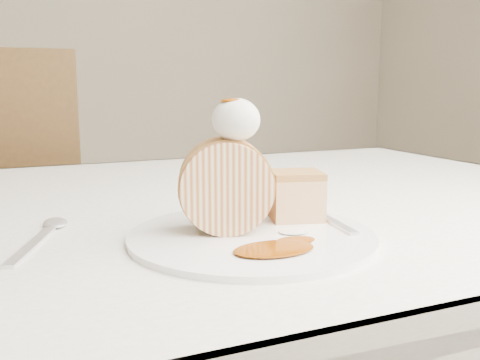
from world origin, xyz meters
name	(u,v)px	position (x,y,z in m)	size (l,w,h in m)	color
table	(187,259)	(0.00, 0.20, 0.66)	(1.40, 0.90, 0.75)	white
plate	(252,236)	(0.01, -0.02, 0.75)	(0.28, 0.28, 0.01)	white
roulade_slice	(226,186)	(-0.01, 0.00, 0.81)	(0.10, 0.10, 0.06)	beige
cake_chunk	(296,198)	(0.08, 0.02, 0.78)	(0.06, 0.06, 0.05)	#A77C3F
whipped_cream	(236,120)	(-0.01, -0.01, 0.88)	(0.05, 0.05, 0.05)	white
caramel_drizzle	(232,95)	(-0.01, -0.01, 0.91)	(0.03, 0.02, 0.01)	#773304
caramel_pool	(274,249)	(0.00, -0.09, 0.76)	(0.09, 0.06, 0.00)	#773304
fork	(332,221)	(0.12, -0.02, 0.76)	(0.02, 0.16, 0.00)	silver
spoon	(31,246)	(-0.22, 0.04, 0.75)	(0.03, 0.17, 0.00)	silver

